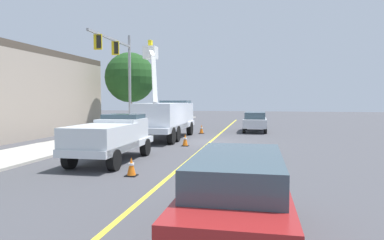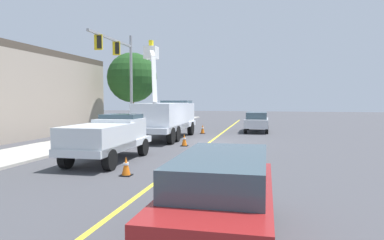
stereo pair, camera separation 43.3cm
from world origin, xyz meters
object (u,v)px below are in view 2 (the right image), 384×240
Objects in this scene: passing_minivan at (257,120)px; traffic_signal_mast at (121,64)px; utility_bucket_truck at (167,116)px; traffic_cone_mid_rear at (203,129)px; traffic_cone_mid_front at (184,140)px; traffic_cone_leading at (126,166)px; trailing_sedan at (222,192)px; service_pickup_truck at (108,137)px.

traffic_signal_mast is (-5.41, 10.00, 4.47)m from passing_minivan.
utility_bucket_truck is 1.71× the size of passing_minivan.
passing_minivan is at bearing -57.75° from traffic_cone_mid_rear.
passing_minivan is at bearing -20.33° from traffic_cone_mid_front.
traffic_cone_mid_front is at bearing -176.81° from traffic_cone_mid_rear.
utility_bucket_truck is at bearing 10.37° from traffic_cone_leading.
traffic_signal_mast is at bearing 115.43° from traffic_cone_mid_rear.
traffic_cone_leading is 15.26m from traffic_signal_mast.
utility_bucket_truck is 1.71× the size of trailing_sedan.
utility_bucket_truck is 8.96m from passing_minivan.
utility_bucket_truck is 4.54m from traffic_cone_mid_rear.
passing_minivan reaches higher than traffic_cone_mid_front.
service_pickup_truck is at bearing -178.89° from utility_bucket_truck.
traffic_cone_mid_rear is (-2.65, 4.19, -0.61)m from passing_minivan.
trailing_sedan is 6.59× the size of traffic_cone_mid_front.
passing_minivan is (15.90, -5.81, -0.15)m from service_pickup_truck.
trailing_sedan is at bearing -179.07° from passing_minivan.
service_pickup_truck is 12.10m from traffic_signal_mast.
utility_bucket_truck is 4.37m from traffic_cone_mid_front.
traffic_cone_mid_front is at bearing -0.41° from traffic_cone_leading.
traffic_cone_mid_front is (5.71, -2.03, -0.76)m from service_pickup_truck.
trailing_sedan is (-7.44, -6.19, -0.15)m from service_pickup_truck.
trailing_sedan is at bearing -167.54° from traffic_cone_mid_rear.
traffic_signal_mast is at bearing 25.37° from traffic_cone_leading.
trailing_sedan is at bearing -162.48° from traffic_cone_mid_front.
utility_bucket_truck reaches higher than traffic_cone_mid_rear.
trailing_sedan is at bearing -159.15° from utility_bucket_truck.
traffic_cone_leading is at bearing -154.63° from traffic_signal_mast.
traffic_cone_mid_rear is at bearing -24.22° from utility_bucket_truck.
passing_minivan reaches higher than traffic_cone_mid_rear.
traffic_cone_mid_front is (-10.19, 3.77, -0.61)m from passing_minivan.
traffic_cone_mid_front is 0.98× the size of traffic_cone_mid_rear.
service_pickup_truck reaches higher than trailing_sedan.
traffic_cone_mid_front is at bearing -127.54° from traffic_signal_mast.
traffic_signal_mast reaches higher than trailing_sedan.
traffic_cone_mid_front is at bearing -19.59° from service_pickup_truck.
service_pickup_truck reaches higher than traffic_cone_mid_rear.
service_pickup_truck is at bearing -158.23° from traffic_signal_mast.
traffic_cone_leading is 0.09× the size of traffic_signal_mast.
utility_bucket_truck reaches higher than passing_minivan.
traffic_cone_mid_rear is at bearing 3.19° from traffic_cone_mid_front.
utility_bucket_truck is 11.05× the size of traffic_cone_mid_rear.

